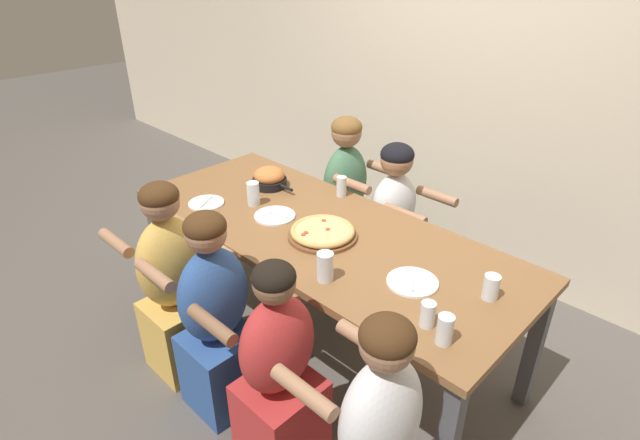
# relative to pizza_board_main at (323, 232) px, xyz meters

# --- Properties ---
(ground_plane) EXTENTS (18.00, 18.00, 0.00)m
(ground_plane) POSITION_rel_pizza_board_main_xyz_m (-0.08, 0.06, -0.81)
(ground_plane) COLOR #514C47
(ground_plane) RESTS_ON ground
(restaurant_back_panel) EXTENTS (10.00, 0.06, 3.20)m
(restaurant_back_panel) POSITION_rel_pizza_board_main_xyz_m (-0.08, 1.50, 0.79)
(restaurant_back_panel) COLOR beige
(restaurant_back_panel) RESTS_ON ground
(dining_table) EXTENTS (2.31, 0.93, 0.78)m
(dining_table) POSITION_rel_pizza_board_main_xyz_m (-0.08, 0.06, -0.10)
(dining_table) COLOR brown
(dining_table) RESTS_ON ground
(pizza_board_main) EXTENTS (0.37, 0.37, 0.05)m
(pizza_board_main) POSITION_rel_pizza_board_main_xyz_m (0.00, 0.00, 0.00)
(pizza_board_main) COLOR brown
(pizza_board_main) RESTS_ON dining_table
(skillet_bowl) EXTENTS (0.32, 0.22, 0.13)m
(skillet_bowl) POSITION_rel_pizza_board_main_xyz_m (-0.69, 0.23, 0.03)
(skillet_bowl) COLOR black
(skillet_bowl) RESTS_ON dining_table
(empty_plate_a) EXTENTS (0.23, 0.23, 0.02)m
(empty_plate_a) POSITION_rel_pizza_board_main_xyz_m (-0.35, -0.03, -0.02)
(empty_plate_a) COLOR white
(empty_plate_a) RESTS_ON dining_table
(empty_plate_b) EXTENTS (0.21, 0.21, 0.02)m
(empty_plate_b) POSITION_rel_pizza_board_main_xyz_m (-0.76, -0.20, -0.02)
(empty_plate_b) COLOR white
(empty_plate_b) RESTS_ON dining_table
(empty_plate_c) EXTENTS (0.24, 0.24, 0.02)m
(empty_plate_c) POSITION_rel_pizza_board_main_xyz_m (0.58, -0.01, -0.02)
(empty_plate_c) COLOR white
(empty_plate_c) RESTS_ON dining_table
(drinking_glass_a) EXTENTS (0.06, 0.06, 0.11)m
(drinking_glass_a) POSITION_rel_pizza_board_main_xyz_m (0.79, -0.21, 0.02)
(drinking_glass_a) COLOR silver
(drinking_glass_a) RESTS_ON dining_table
(drinking_glass_b) EXTENTS (0.06, 0.06, 0.12)m
(drinking_glass_b) POSITION_rel_pizza_board_main_xyz_m (-0.27, 0.44, 0.03)
(drinking_glass_b) COLOR silver
(drinking_glass_b) RESTS_ON dining_table
(drinking_glass_c) EXTENTS (0.06, 0.06, 0.13)m
(drinking_glass_c) POSITION_rel_pizza_board_main_xyz_m (0.89, -0.25, 0.03)
(drinking_glass_c) COLOR silver
(drinking_glass_c) RESTS_ON dining_table
(drinking_glass_d) EXTENTS (0.07, 0.07, 0.11)m
(drinking_glass_d) POSITION_rel_pizza_board_main_xyz_m (0.88, 0.13, 0.02)
(drinking_glass_d) COLOR silver
(drinking_glass_d) RESTS_ON dining_table
(drinking_glass_e) EXTENTS (0.08, 0.08, 0.14)m
(drinking_glass_e) POSITION_rel_pizza_board_main_xyz_m (0.27, -0.27, 0.03)
(drinking_glass_e) COLOR silver
(drinking_glass_e) RESTS_ON dining_table
(drinking_glass_f) EXTENTS (0.07, 0.07, 0.14)m
(drinking_glass_f) POSITION_rel_pizza_board_main_xyz_m (-0.56, -0.01, 0.04)
(drinking_glass_f) COLOR silver
(drinking_glass_f) RESTS_ON dining_table
(diner_near_midleft) EXTENTS (0.51, 0.40, 1.14)m
(diner_near_midleft) POSITION_rel_pizza_board_main_xyz_m (-0.49, -0.63, -0.28)
(diner_near_midleft) COLOR gold
(diner_near_midleft) RESTS_ON ground
(diner_far_center) EXTENTS (0.51, 0.40, 1.08)m
(diner_far_center) POSITION_rel_pizza_board_main_xyz_m (-0.08, 0.74, -0.30)
(diner_far_center) COLOR silver
(diner_far_center) RESTS_ON ground
(diner_near_midright) EXTENTS (0.51, 0.40, 1.07)m
(diner_near_midright) POSITION_rel_pizza_board_main_xyz_m (0.34, -0.63, -0.33)
(diner_near_midright) COLOR #B22D2D
(diner_near_midright) RESTS_ON ground
(diner_near_center) EXTENTS (0.51, 0.40, 1.12)m
(diner_near_center) POSITION_rel_pizza_board_main_xyz_m (-0.11, -0.63, -0.30)
(diner_near_center) COLOR #2D5193
(diner_near_center) RESTS_ON ground
(diner_far_midleft) EXTENTS (0.51, 0.40, 1.16)m
(diner_far_midleft) POSITION_rel_pizza_board_main_xyz_m (-0.50, 0.74, -0.27)
(diner_far_midleft) COLOR #477556
(diner_far_midleft) RESTS_ON ground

